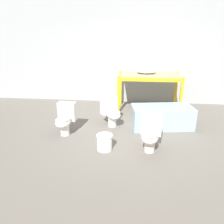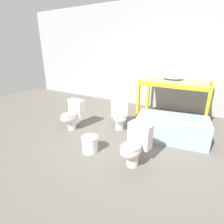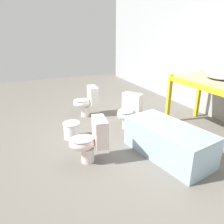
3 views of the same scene
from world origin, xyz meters
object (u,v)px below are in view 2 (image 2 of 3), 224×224
object	(u,v)px
toilet_near	(120,114)
toilet_far	(135,145)
bucket_white	(90,144)
sink_basin	(173,77)
bathtub_main	(172,127)
toilet_extra	(72,114)

from	to	relation	value
toilet_near	toilet_far	xyz separation A→B (m)	(0.86, -1.11, 0.00)
toilet_near	bucket_white	xyz separation A→B (m)	(-0.00, -1.18, -0.20)
sink_basin	bathtub_main	distance (m)	1.61
sink_basin	bucket_white	bearing A→B (deg)	-108.32
bucket_white	sink_basin	bearing A→B (deg)	71.68
bathtub_main	toilet_extra	bearing A→B (deg)	-173.46
bucket_white	toilet_far	bearing A→B (deg)	4.80
toilet_far	toilet_extra	xyz separation A→B (m)	(-1.82, 0.54, 0.00)
bathtub_main	toilet_far	bearing A→B (deg)	-115.64
sink_basin	toilet_extra	size ratio (longest dim) A/B	0.77
toilet_extra	bucket_white	world-z (taller)	toilet_extra
bathtub_main	toilet_extra	distance (m)	2.25
sink_basin	toilet_far	world-z (taller)	sink_basin
bathtub_main	toilet_extra	world-z (taller)	toilet_extra
toilet_near	toilet_far	size ratio (longest dim) A/B	1.00
toilet_far	sink_basin	bearing A→B (deg)	100.00
sink_basin	toilet_near	bearing A→B (deg)	-121.36
toilet_far	toilet_near	bearing A→B (deg)	137.62
sink_basin	toilet_far	size ratio (longest dim) A/B	0.77
toilet_near	toilet_far	distance (m)	1.40
bathtub_main	toilet_extra	size ratio (longest dim) A/B	2.17
toilet_far	toilet_extra	distance (m)	1.90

